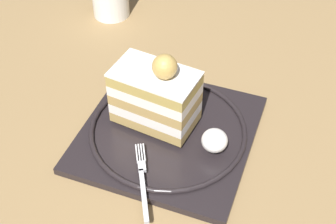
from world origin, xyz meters
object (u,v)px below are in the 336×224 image
at_px(cake_slice, 156,95).
at_px(whipped_cream_dollop, 215,140).
at_px(dessert_plate, 168,132).
at_px(fork, 143,179).

height_order(cake_slice, whipped_cream_dollop, cake_slice).
relative_size(dessert_plate, whipped_cream_dollop, 6.92).
distance_m(dessert_plate, fork, 0.10).
distance_m(cake_slice, fork, 0.12).
height_order(whipped_cream_dollop, fork, whipped_cream_dollop).
xyz_separation_m(dessert_plate, whipped_cream_dollop, (-0.02, -0.07, 0.02)).
bearing_deg(cake_slice, dessert_plate, -116.91).
bearing_deg(fork, dessert_plate, -0.66).
distance_m(whipped_cream_dollop, fork, 0.11).
height_order(dessert_plate, whipped_cream_dollop, whipped_cream_dollop).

